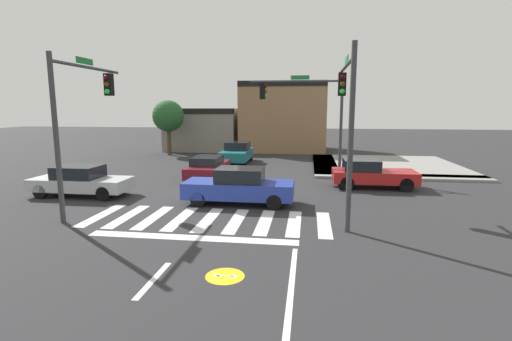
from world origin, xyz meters
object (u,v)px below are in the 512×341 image
(traffic_signal_southeast, at_px, (347,104))
(car_teal, at_px, (237,153))
(car_red, at_px, (371,174))
(car_blue, at_px, (239,186))
(car_silver, at_px, (81,181))
(traffic_signal_southwest, at_px, (82,106))
(roadside_tree, at_px, (168,116))
(car_maroon, at_px, (208,168))
(traffic_signal_northeast, at_px, (307,106))

(traffic_signal_southeast, height_order, car_teal, traffic_signal_southeast)
(traffic_signal_southeast, distance_m, car_red, 6.84)
(car_blue, bearing_deg, car_silver, -3.30)
(traffic_signal_southwest, height_order, roadside_tree, traffic_signal_southwest)
(car_silver, bearing_deg, car_maroon, -134.98)
(traffic_signal_northeast, distance_m, car_blue, 8.77)
(car_maroon, bearing_deg, traffic_signal_northeast, 112.62)
(traffic_signal_northeast, xyz_separation_m, traffic_signal_southwest, (-8.54, -9.47, -0.06))
(car_teal, bearing_deg, roadside_tree, -119.95)
(car_teal, bearing_deg, car_blue, 11.31)
(car_red, xyz_separation_m, roadside_tree, (-15.33, 11.75, 2.63))
(traffic_signal_southwest, xyz_separation_m, car_teal, (3.37, 14.01, -3.40))
(traffic_signal_southwest, distance_m, roadside_tree, 18.26)
(car_maroon, bearing_deg, car_teal, 176.85)
(car_silver, bearing_deg, traffic_signal_southeast, 171.69)
(car_red, distance_m, car_teal, 11.59)
(car_silver, height_order, car_teal, car_teal)
(car_blue, distance_m, car_teal, 12.35)
(car_silver, relative_size, car_maroon, 1.06)
(traffic_signal_southwest, bearing_deg, car_blue, -71.88)
(roadside_tree, bearing_deg, traffic_signal_northeast, -35.26)
(traffic_signal_northeast, bearing_deg, traffic_signal_southeast, 99.60)
(traffic_signal_northeast, xyz_separation_m, roadside_tree, (-11.95, 8.45, -0.86))
(traffic_signal_northeast, bearing_deg, roadside_tree, -35.26)
(traffic_signal_southwest, xyz_separation_m, roadside_tree, (-3.42, 17.92, -0.80))
(car_red, height_order, car_maroon, car_red)
(car_silver, distance_m, car_red, 14.26)
(traffic_signal_southeast, bearing_deg, traffic_signal_northeast, 9.60)
(traffic_signal_northeast, height_order, car_maroon, traffic_signal_northeast)
(car_silver, bearing_deg, car_teal, -114.00)
(car_red, xyz_separation_m, car_teal, (-8.54, 7.84, 0.04))
(traffic_signal_southwest, bearing_deg, car_red, -62.61)
(car_blue, xyz_separation_m, car_teal, (-2.42, 12.11, 0.01))
(car_maroon, relative_size, car_teal, 1.01)
(traffic_signal_southeast, bearing_deg, car_teal, 26.44)
(car_red, height_order, car_teal, car_teal)
(traffic_signal_northeast, distance_m, car_red, 5.87)
(traffic_signal_southeast, distance_m, car_maroon, 10.25)
(traffic_signal_southwest, distance_m, traffic_signal_southeast, 10.06)
(car_silver, xyz_separation_m, car_red, (13.74, 3.83, 0.02))
(traffic_signal_southwest, relative_size, roadside_tree, 1.26)
(traffic_signal_northeast, distance_m, roadside_tree, 14.67)
(traffic_signal_southeast, xyz_separation_m, car_red, (1.87, 5.57, -3.50))
(traffic_signal_southeast, xyz_separation_m, car_blue, (-4.24, 1.29, -3.47))
(car_silver, relative_size, car_red, 1.09)
(traffic_signal_southeast, bearing_deg, car_maroon, 47.06)
(traffic_signal_southwest, height_order, car_maroon, traffic_signal_southwest)
(car_silver, xyz_separation_m, car_blue, (7.62, -0.44, 0.05))
(traffic_signal_southeast, bearing_deg, traffic_signal_southwest, 93.44)
(traffic_signal_northeast, distance_m, traffic_signal_southwest, 12.75)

